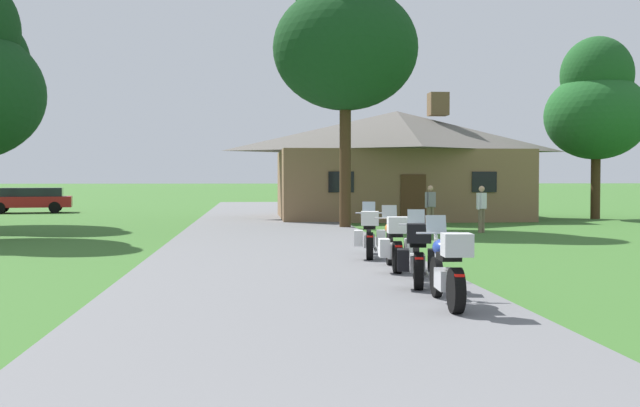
{
  "coord_description": "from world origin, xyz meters",
  "views": [
    {
      "loc": [
        -0.73,
        -2.55,
        1.95
      ],
      "look_at": [
        1.42,
        21.62,
        1.14
      ],
      "focal_mm": 43.01,
      "sensor_mm": 36.0,
      "label": 1
    }
  ],
  "objects_px": {
    "tree_by_lodge_front": "(345,31)",
    "parked_red_suv_far_left": "(30,199)",
    "motorcycle_blue_nearest_to_camera": "(448,268)",
    "bystander_gray_shirt_near_lodge": "(430,205)",
    "motorcycle_blue_farthest_in_row": "(369,235)",
    "bystander_white_shirt_beside_signpost": "(482,207)",
    "motorcycle_orange_third_in_row": "(395,244)",
    "motorcycle_silver_second_in_row": "(418,255)",
    "tree_right_of_lodge": "(596,104)"
  },
  "relations": [
    {
      "from": "motorcycle_blue_nearest_to_camera",
      "to": "motorcycle_silver_second_in_row",
      "type": "distance_m",
      "value": 2.15
    },
    {
      "from": "tree_by_lodge_front",
      "to": "parked_red_suv_far_left",
      "type": "xyz_separation_m",
      "value": [
        -15.96,
        14.66,
        -6.79
      ]
    },
    {
      "from": "bystander_white_shirt_beside_signpost",
      "to": "motorcycle_blue_farthest_in_row",
      "type": "bearing_deg",
      "value": -166.87
    },
    {
      "from": "bystander_gray_shirt_near_lodge",
      "to": "tree_by_lodge_front",
      "type": "height_order",
      "value": "tree_by_lodge_front"
    },
    {
      "from": "bystander_gray_shirt_near_lodge",
      "to": "motorcycle_blue_nearest_to_camera",
      "type": "bearing_deg",
      "value": 44.62
    },
    {
      "from": "motorcycle_blue_farthest_in_row",
      "to": "bystander_white_shirt_beside_signpost",
      "type": "relative_size",
      "value": 1.25
    },
    {
      "from": "motorcycle_silver_second_in_row",
      "to": "tree_by_lodge_front",
      "type": "distance_m",
      "value": 17.64
    },
    {
      "from": "motorcycle_orange_third_in_row",
      "to": "parked_red_suv_far_left",
      "type": "xyz_separation_m",
      "value": [
        -15.28,
        28.59,
        0.17
      ]
    },
    {
      "from": "motorcycle_blue_farthest_in_row",
      "to": "parked_red_suv_far_left",
      "type": "xyz_separation_m",
      "value": [
        -15.14,
        26.09,
        0.17
      ]
    },
    {
      "from": "motorcycle_blue_farthest_in_row",
      "to": "parked_red_suv_far_left",
      "type": "height_order",
      "value": "parked_red_suv_far_left"
    },
    {
      "from": "motorcycle_orange_third_in_row",
      "to": "bystander_gray_shirt_near_lodge",
      "type": "distance_m",
      "value": 13.59
    },
    {
      "from": "tree_right_of_lodge",
      "to": "motorcycle_orange_third_in_row",
      "type": "bearing_deg",
      "value": -124.19
    },
    {
      "from": "tree_by_lodge_front",
      "to": "bystander_white_shirt_beside_signpost",
      "type": "bearing_deg",
      "value": -30.88
    },
    {
      "from": "motorcycle_orange_third_in_row",
      "to": "tree_right_of_lodge",
      "type": "height_order",
      "value": "tree_right_of_lodge"
    },
    {
      "from": "motorcycle_blue_nearest_to_camera",
      "to": "motorcycle_blue_farthest_in_row",
      "type": "distance_m",
      "value": 6.92
    },
    {
      "from": "motorcycle_blue_nearest_to_camera",
      "to": "tree_by_lodge_front",
      "type": "xyz_separation_m",
      "value": [
        0.72,
        18.34,
        6.95
      ]
    },
    {
      "from": "motorcycle_silver_second_in_row",
      "to": "bystander_white_shirt_beside_signpost",
      "type": "distance_m",
      "value": 14.46
    },
    {
      "from": "bystander_gray_shirt_near_lodge",
      "to": "bystander_white_shirt_beside_signpost",
      "type": "relative_size",
      "value": 1.0
    },
    {
      "from": "motorcycle_orange_third_in_row",
      "to": "motorcycle_blue_farthest_in_row",
      "type": "xyz_separation_m",
      "value": [
        -0.14,
        2.5,
        0.0
      ]
    },
    {
      "from": "motorcycle_blue_nearest_to_camera",
      "to": "tree_right_of_lodge",
      "type": "xyz_separation_m",
      "value": [
        13.41,
        24.09,
        4.83
      ]
    },
    {
      "from": "bystander_gray_shirt_near_lodge",
      "to": "bystander_white_shirt_beside_signpost",
      "type": "xyz_separation_m",
      "value": [
        1.42,
        -1.83,
        0.0
      ]
    },
    {
      "from": "motorcycle_silver_second_in_row",
      "to": "motorcycle_blue_farthest_in_row",
      "type": "bearing_deg",
      "value": 101.9
    },
    {
      "from": "motorcycle_silver_second_in_row",
      "to": "bystander_white_shirt_beside_signpost",
      "type": "xyz_separation_m",
      "value": [
        5.26,
        13.47,
        0.32
      ]
    },
    {
      "from": "motorcycle_blue_nearest_to_camera",
      "to": "motorcycle_orange_third_in_row",
      "type": "distance_m",
      "value": 4.41
    },
    {
      "from": "bystander_gray_shirt_near_lodge",
      "to": "tree_by_lodge_front",
      "type": "distance_m",
      "value": 7.39
    },
    {
      "from": "motorcycle_silver_second_in_row",
      "to": "tree_right_of_lodge",
      "type": "distance_m",
      "value": 26.16
    },
    {
      "from": "motorcycle_blue_nearest_to_camera",
      "to": "bystander_gray_shirt_near_lodge",
      "type": "height_order",
      "value": "bystander_gray_shirt_near_lodge"
    },
    {
      "from": "motorcycle_orange_third_in_row",
      "to": "tree_right_of_lodge",
      "type": "xyz_separation_m",
      "value": [
        13.37,
        19.68,
        4.84
      ]
    },
    {
      "from": "tree_by_lodge_front",
      "to": "parked_red_suv_far_left",
      "type": "relative_size",
      "value": 2.31
    },
    {
      "from": "motorcycle_blue_nearest_to_camera",
      "to": "motorcycle_silver_second_in_row",
      "type": "relative_size",
      "value": 1.01
    },
    {
      "from": "bystander_white_shirt_beside_signpost",
      "to": "tree_right_of_lodge",
      "type": "bearing_deg",
      "value": 1.01
    },
    {
      "from": "parked_red_suv_far_left",
      "to": "motorcycle_blue_farthest_in_row",
      "type": "bearing_deg",
      "value": -160.46
    },
    {
      "from": "motorcycle_blue_farthest_in_row",
      "to": "tree_right_of_lodge",
      "type": "relative_size",
      "value": 0.24
    },
    {
      "from": "motorcycle_blue_farthest_in_row",
      "to": "bystander_gray_shirt_near_lodge",
      "type": "bearing_deg",
      "value": 77.29
    },
    {
      "from": "tree_by_lodge_front",
      "to": "motorcycle_silver_second_in_row",
      "type": "bearing_deg",
      "value": -92.47
    },
    {
      "from": "bystander_white_shirt_beside_signpost",
      "to": "parked_red_suv_far_left",
      "type": "bearing_deg",
      "value": 94.55
    },
    {
      "from": "motorcycle_blue_nearest_to_camera",
      "to": "parked_red_suv_far_left",
      "type": "distance_m",
      "value": 36.36
    },
    {
      "from": "motorcycle_orange_third_in_row",
      "to": "bystander_gray_shirt_near_lodge",
      "type": "relative_size",
      "value": 1.25
    },
    {
      "from": "tree_by_lodge_front",
      "to": "tree_right_of_lodge",
      "type": "height_order",
      "value": "tree_by_lodge_front"
    },
    {
      "from": "tree_by_lodge_front",
      "to": "motorcycle_blue_nearest_to_camera",
      "type": "bearing_deg",
      "value": -92.25
    },
    {
      "from": "motorcycle_blue_nearest_to_camera",
      "to": "motorcycle_blue_farthest_in_row",
      "type": "xyz_separation_m",
      "value": [
        -0.1,
        6.91,
        -0.01
      ]
    },
    {
      "from": "motorcycle_blue_nearest_to_camera",
      "to": "bystander_gray_shirt_near_lodge",
      "type": "distance_m",
      "value": 17.87
    },
    {
      "from": "motorcycle_orange_third_in_row",
      "to": "tree_by_lodge_front",
      "type": "xyz_separation_m",
      "value": [
        0.68,
        13.93,
        6.96
      ]
    },
    {
      "from": "motorcycle_blue_farthest_in_row",
      "to": "tree_by_lodge_front",
      "type": "relative_size",
      "value": 0.19
    },
    {
      "from": "motorcycle_silver_second_in_row",
      "to": "motorcycle_orange_third_in_row",
      "type": "relative_size",
      "value": 0.99
    },
    {
      "from": "motorcycle_blue_nearest_to_camera",
      "to": "tree_right_of_lodge",
      "type": "relative_size",
      "value": 0.24
    },
    {
      "from": "motorcycle_silver_second_in_row",
      "to": "tree_right_of_lodge",
      "type": "bearing_deg",
      "value": 69.09
    },
    {
      "from": "motorcycle_silver_second_in_row",
      "to": "tree_right_of_lodge",
      "type": "xyz_separation_m",
      "value": [
        13.39,
        21.94,
        4.84
      ]
    },
    {
      "from": "bystander_white_shirt_beside_signpost",
      "to": "tree_by_lodge_front",
      "type": "xyz_separation_m",
      "value": [
        -4.56,
        2.73,
        6.63
      ]
    },
    {
      "from": "motorcycle_blue_nearest_to_camera",
      "to": "bystander_white_shirt_beside_signpost",
      "type": "distance_m",
      "value": 16.49
    }
  ]
}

